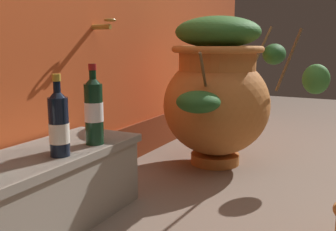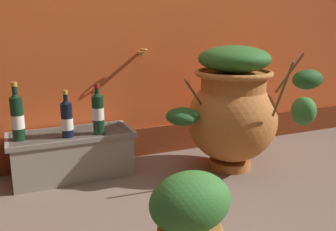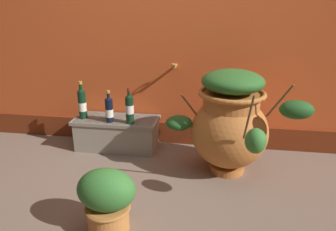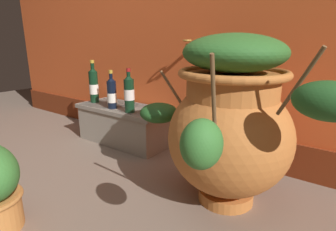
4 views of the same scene
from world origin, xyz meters
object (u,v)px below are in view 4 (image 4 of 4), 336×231
at_px(terracotta_urn, 230,122).
at_px(wine_bottle_right, 129,93).
at_px(wine_bottle_left, 94,85).
at_px(wine_bottle_middle, 112,93).

height_order(terracotta_urn, wine_bottle_right, terracotta_urn).
xyz_separation_m(wine_bottle_left, wine_bottle_right, (0.45, -0.06, -0.01)).
bearing_deg(wine_bottle_middle, wine_bottle_left, 168.70).
relative_size(wine_bottle_left, wine_bottle_right, 1.10).
distance_m(wine_bottle_left, wine_bottle_middle, 0.27).
height_order(terracotta_urn, wine_bottle_middle, terracotta_urn).
bearing_deg(terracotta_urn, wine_bottle_middle, 168.72).
distance_m(wine_bottle_middle, wine_bottle_right, 0.19).
xyz_separation_m(wine_bottle_left, wine_bottle_middle, (0.27, -0.05, -0.03)).
distance_m(terracotta_urn, wine_bottle_left, 1.31).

